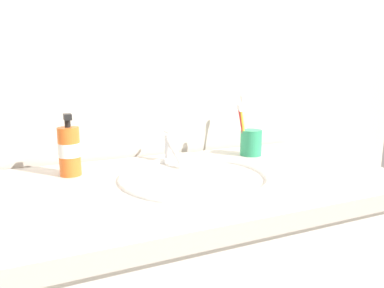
# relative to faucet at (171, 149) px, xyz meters

# --- Properties ---
(tiled_wall_back) EXTENTS (2.39, 0.04, 2.40)m
(tiled_wall_back) POSITION_rel_faucet_xyz_m (-0.03, 0.16, 0.30)
(tiled_wall_back) COLOR beige
(tiled_wall_back) RESTS_ON ground
(sink_basin) EXTENTS (0.42, 0.42, 0.10)m
(sink_basin) POSITION_rel_faucet_xyz_m (-0.00, -0.19, -0.08)
(sink_basin) COLOR white
(sink_basin) RESTS_ON vanity_counter
(faucet) EXTENTS (0.02, 0.16, 0.10)m
(faucet) POSITION_rel_faucet_xyz_m (0.00, 0.00, 0.00)
(faucet) COLOR silver
(faucet) RESTS_ON sink_basin
(toothbrush_cup) EXTENTS (0.07, 0.07, 0.09)m
(toothbrush_cup) POSITION_rel_faucet_xyz_m (0.29, -0.02, 0.00)
(toothbrush_cup) COLOR #2D9966
(toothbrush_cup) RESTS_ON vanity_counter
(toothbrush_yellow) EXTENTS (0.04, 0.01, 0.17)m
(toothbrush_yellow) POSITION_rel_faucet_xyz_m (0.25, -0.02, 0.06)
(toothbrush_yellow) COLOR yellow
(toothbrush_yellow) RESTS_ON toothbrush_cup
(toothbrush_white) EXTENTS (0.01, 0.06, 0.20)m
(toothbrush_white) POSITION_rel_faucet_xyz_m (0.29, 0.02, 0.07)
(toothbrush_white) COLOR white
(toothbrush_white) RESTS_ON toothbrush_cup
(toothbrush_red) EXTENTS (0.04, 0.01, 0.18)m
(toothbrush_red) POSITION_rel_faucet_xyz_m (0.25, -0.01, 0.06)
(toothbrush_red) COLOR red
(toothbrush_red) RESTS_ON toothbrush_cup
(soap_dispenser) EXTENTS (0.06, 0.06, 0.17)m
(soap_dispenser) POSITION_rel_faucet_xyz_m (-0.31, -0.02, 0.03)
(soap_dispenser) COLOR orange
(soap_dispenser) RESTS_ON vanity_counter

